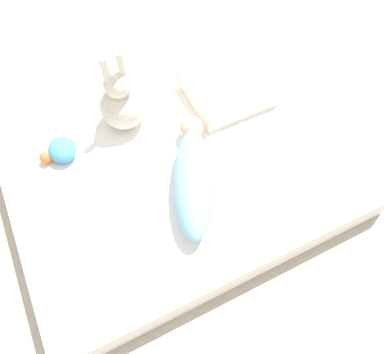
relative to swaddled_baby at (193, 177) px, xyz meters
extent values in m
plane|color=#B2A893|center=(-0.01, -0.05, -0.26)|extent=(12.00, 12.00, 0.00)
cube|color=white|center=(-0.01, -0.05, -0.16)|extent=(1.49, 0.94, 0.18)
ellipsoid|color=#7FB7E5|center=(0.01, 0.02, 0.00)|extent=(0.35, 0.52, 0.15)
sphere|color=#DBB293|center=(-0.10, -0.23, -0.01)|extent=(0.10, 0.10, 0.10)
cube|color=white|center=(-0.37, -0.39, -0.03)|extent=(0.38, 0.35, 0.08)
sphere|color=beige|center=(0.13, -0.45, 0.03)|extent=(0.20, 0.20, 0.20)
sphere|color=beige|center=(0.13, -0.45, 0.17)|extent=(0.12, 0.12, 0.12)
cylinder|color=beige|center=(0.10, -0.45, 0.26)|extent=(0.03, 0.03, 0.12)
cylinder|color=beige|center=(0.16, -0.45, 0.26)|extent=(0.03, 0.03, 0.12)
ellipsoid|color=#4C99C6|center=(0.44, -0.39, -0.03)|extent=(0.12, 0.13, 0.08)
sphere|color=orange|center=(0.52, -0.39, -0.04)|extent=(0.05, 0.05, 0.05)
camera|label=1|loc=(0.33, 0.67, 1.32)|focal=35.00mm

